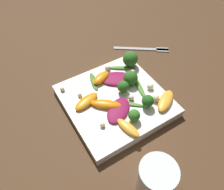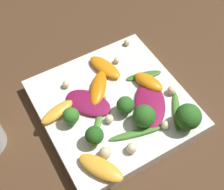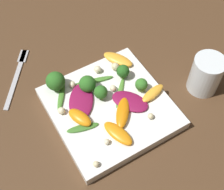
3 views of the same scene
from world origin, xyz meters
TOP-DOWN VIEW (x-y plane):
  - ground_plane at (0.00, 0.00)m, footprint 2.40×2.40m
  - plate at (0.00, 0.00)m, footprint 0.25×0.25m
  - drinking_glass at (0.22, -0.05)m, footprint 0.07×0.07m
  - fork at (-0.14, 0.21)m, footprint 0.12×0.16m
  - radicchio_leaf_0 at (0.04, -0.02)m, footprint 0.09×0.10m
  - radicchio_leaf_1 at (-0.05, 0.04)m, footprint 0.10×0.11m
  - orange_segment_0 at (-0.02, -0.07)m, footprint 0.05×0.08m
  - orange_segment_1 at (0.10, -0.03)m, footprint 0.07×0.04m
  - orange_segment_2 at (-0.07, 0.00)m, footprint 0.05×0.07m
  - orange_segment_3 at (0.01, -0.04)m, footprint 0.07×0.08m
  - orange_segment_4 at (0.08, 0.10)m, footprint 0.07×0.08m
  - broccoli_floret_0 at (-0.08, 0.10)m, footprint 0.04×0.04m
  - broccoli_floret_1 at (0.08, 0.00)m, footprint 0.03×0.03m
  - broccoli_floret_2 at (-0.02, 0.06)m, footprint 0.04×0.04m
  - broccoli_floret_3 at (0.07, 0.05)m, footprint 0.03×0.03m
  - broccoli_floret_4 at (-0.01, 0.03)m, footprint 0.03×0.03m
  - arugula_sprig_0 at (-0.08, 0.07)m, footprint 0.05×0.07m
  - arugula_sprig_1 at (-0.00, 0.07)m, footprint 0.09×0.04m
  - arugula_sprig_2 at (-0.08, -0.02)m, footprint 0.07×0.03m
  - arugula_sprig_3 at (0.04, 0.02)m, footprint 0.07×0.07m
  - macadamia_nut_0 at (-0.09, -0.11)m, footprint 0.01×0.01m
  - macadamia_nut_1 at (0.02, 0.10)m, footprint 0.02×0.02m
  - macadamia_nut_2 at (-0.10, 0.04)m, footprint 0.02×0.02m
  - macadamia_nut_3 at (-0.05, 0.09)m, footprint 0.02×0.02m
  - macadamia_nut_4 at (0.06, -0.07)m, footprint 0.01×0.01m
  - macadamia_nut_5 at (0.03, 0.03)m, footprint 0.01×0.01m
  - macadamia_nut_6 at (0.06, 0.08)m, footprint 0.02×0.02m
  - macadamia_nut_7 at (-0.05, -0.08)m, footprint 0.01×0.01m

SIDE VIEW (x-z plane):
  - ground_plane at x=0.00m, z-range 0.00..0.00m
  - fork at x=-0.14m, z-range 0.00..0.01m
  - plate at x=0.00m, z-range 0.00..0.03m
  - arugula_sprig_2 at x=-0.08m, z-range 0.03..0.03m
  - arugula_sprig_3 at x=0.04m, z-range 0.03..0.03m
  - arugula_sprig_0 at x=-0.08m, z-range 0.03..0.03m
  - arugula_sprig_1 at x=0.00m, z-range 0.03..0.03m
  - radicchio_leaf_1 at x=-0.05m, z-range 0.03..0.04m
  - radicchio_leaf_0 at x=0.04m, z-range 0.03..0.04m
  - macadamia_nut_7 at x=-0.05m, z-range 0.03..0.04m
  - macadamia_nut_0 at x=-0.09m, z-range 0.03..0.04m
  - macadamia_nut_4 at x=0.06m, z-range 0.03..0.04m
  - orange_segment_1 at x=0.10m, z-range 0.03..0.04m
  - orange_segment_0 at x=-0.02m, z-range 0.03..0.04m
  - macadamia_nut_5 at x=0.03m, z-range 0.03..0.04m
  - orange_segment_4 at x=0.08m, z-range 0.03..0.04m
  - macadamia_nut_3 at x=-0.05m, z-range 0.03..0.04m
  - orange_segment_3 at x=0.01m, z-range 0.03..0.04m
  - macadamia_nut_2 at x=-0.10m, z-range 0.03..0.04m
  - macadamia_nut_1 at x=0.02m, z-range 0.03..0.04m
  - orange_segment_2 at x=-0.07m, z-range 0.03..0.04m
  - macadamia_nut_6 at x=0.06m, z-range 0.03..0.04m
  - broccoli_floret_1 at x=0.08m, z-range 0.03..0.06m
  - broccoli_floret_4 at x=-0.01m, z-range 0.03..0.06m
  - drinking_glass at x=0.22m, z-range 0.00..0.09m
  - broccoli_floret_3 at x=0.07m, z-range 0.03..0.06m
  - broccoli_floret_2 at x=-0.02m, z-range 0.03..0.07m
  - broccoli_floret_0 at x=-0.08m, z-range 0.03..0.08m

